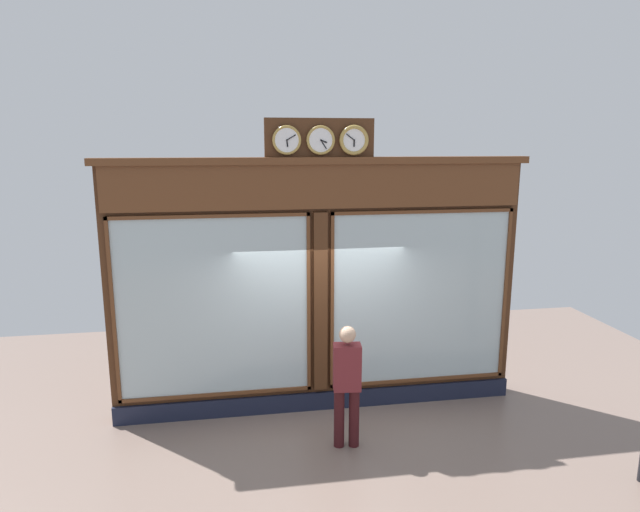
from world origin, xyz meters
TOP-DOWN VIEW (x-y plane):
  - shop_facade at (-0.00, -0.13)m, footprint 6.19×0.42m
  - pedestrian at (-0.18, 1.09)m, footprint 0.38×0.26m

SIDE VIEW (x-z plane):
  - pedestrian at x=-0.18m, z-range 0.09..1.78m
  - shop_facade at x=0.00m, z-range -0.24..4.10m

